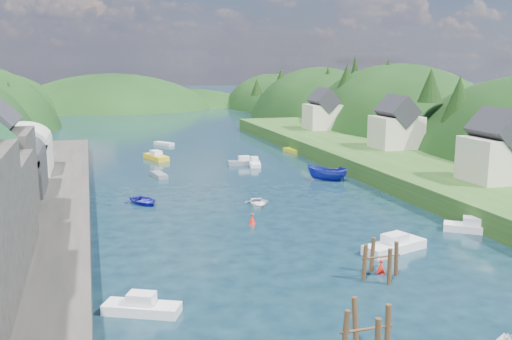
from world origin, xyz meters
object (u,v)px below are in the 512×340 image
object	(u,v)px
piling_cluster_near	(366,339)
piling_cluster_far	(381,264)
channel_buoy_near	(381,267)
channel_buoy_far	(252,219)

from	to	relation	value
piling_cluster_near	piling_cluster_far	size ratio (longest dim) A/B	1.12
piling_cluster_far	channel_buoy_near	xyz separation A→B (m)	(0.54, 0.87, -0.62)
channel_buoy_near	piling_cluster_near	bearing A→B (deg)	-121.92
piling_cluster_far	channel_buoy_far	xyz separation A→B (m)	(-5.22, 16.49, -0.62)
piling_cluster_far	channel_buoy_far	world-z (taller)	piling_cluster_far
piling_cluster_near	piling_cluster_far	xyz separation A→B (m)	(6.64, 10.66, -0.20)
piling_cluster_far	channel_buoy_near	size ratio (longest dim) A/B	3.03
piling_cluster_near	channel_buoy_near	distance (m)	13.61
channel_buoy_far	piling_cluster_near	bearing A→B (deg)	-93.01
piling_cluster_far	piling_cluster_near	bearing A→B (deg)	-121.92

